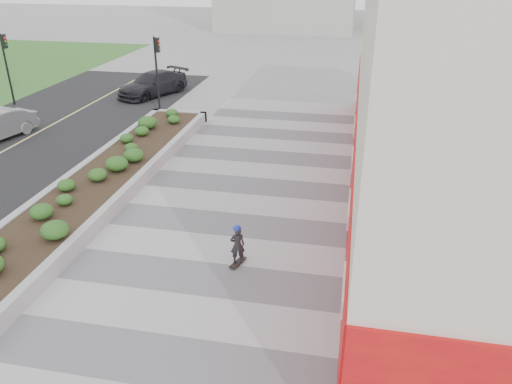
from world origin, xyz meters
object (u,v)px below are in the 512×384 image
traffic_signal_far (6,59)px  car_dark (153,84)px  planter (105,177)px  traffic_signal_near (157,63)px  skateboarder (237,245)px

traffic_signal_far → car_dark: size_ratio=0.83×
planter → traffic_signal_near: size_ratio=4.29×
traffic_signal_far → car_dark: bearing=27.4°
traffic_signal_near → skateboarder: bearing=-61.4°
traffic_signal_far → car_dark: (7.41, 3.83, -2.02)m
planter → car_dark: car_dark is taller
traffic_signal_near → planter: bearing=-80.7°
traffic_signal_far → skateboarder: (17.29, -14.31, -2.09)m
planter → skateboarder: skateboarder is taller
traffic_signal_far → skateboarder: bearing=-39.6°
planter → car_dark: 14.28m
planter → skateboarder: 7.69m
traffic_signal_near → traffic_signal_far: bearing=-176.9°
planter → traffic_signal_far: 15.00m
traffic_signal_far → skateboarder: size_ratio=3.18×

